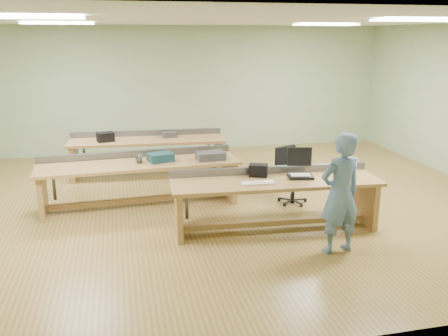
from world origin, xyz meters
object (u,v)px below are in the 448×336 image
Objects in this scene: workbench_back at (147,148)px; camera_bag at (258,170)px; workbench_front at (275,192)px; mug at (139,160)px; workbench_mid at (139,173)px; drinks_can at (140,158)px; laptop_base at (300,176)px; parts_bin_grey at (211,156)px; person at (340,194)px; task_chair at (291,183)px; parts_bin_teal at (160,157)px.

workbench_back is 11.66× the size of camera_bag.
workbench_front reaches higher than mug.
workbench_mid is at bearing 86.49° from mug.
workbench_front is 3.62m from workbench_back.
drinks_can is at bearing 70.19° from mug.
parts_bin_grey is (-1.09, 1.33, 0.04)m from laptop_base.
person is at bearing -44.78° from drinks_can.
laptop_base is at bearing -32.57° from drinks_can.
parts_bin_grey is 4.09× the size of drinks_can.
person is at bearing -116.31° from task_chair.
parts_bin_teal is 0.84× the size of parts_bin_grey.
workbench_back is 27.39× the size of drinks_can.
parts_bin_grey reaches higher than laptop_base.
person is at bearing -43.61° from mug.
parts_bin_grey is (-0.69, 1.34, 0.25)m from workbench_front.
camera_bag is at bearing -67.08° from person.
workbench_mid is at bearing 159.32° from laptop_base.
workbench_front is 2.37m from workbench_mid.
workbench_mid is (-1.88, 1.45, 0.01)m from workbench_front.
camera_bag is (-0.59, 0.20, 0.07)m from laptop_base.
workbench_mid is at bearing 166.32° from camera_bag.
person reaches higher than drinks_can.
laptop_base is 0.62m from camera_bag.
workbench_front is at bearing -42.70° from parts_bin_teal.
camera_bag is at bearing 134.83° from workbench_front.
mug is at bearing 167.96° from camera_bag.
workbench_front is at bearing -146.36° from task_chair.
camera_bag reaches higher than mug.
workbench_mid is 12.33× the size of camera_bag.
laptop_base is at bearing 5.21° from workbench_front.
workbench_back is at bearing 78.98° from workbench_mid.
parts_bin_grey is (0.94, -1.90, 0.25)m from workbench_back.
workbench_mid is 9.22× the size of laptop_base.
drinks_can reaches higher than workbench_back.
person is at bearing -47.47° from workbench_mid.
task_chair is at bearing 87.93° from laptop_base.
workbench_back is 1.82m from drinks_can.
parts_bin_grey is (-0.50, 1.13, -0.03)m from camera_bag.
camera_bag is 2.06m from mug.
person reaches higher than parts_bin_grey.
drinks_can reaches higher than laptop_base.
camera_bag is 0.57× the size of parts_bin_grey.
parts_bin_teal is at bearing 140.65° from workbench_front.
mug is at bearing 160.64° from laptop_base.
parts_bin_grey reaches higher than mug.
person reaches higher than parts_bin_teal.
workbench_mid and workbench_back have the same top height.
workbench_front reaches higher than laptop_base.
parts_bin_teal is at bearing 4.45° from mug.
person reaches higher than camera_bag.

